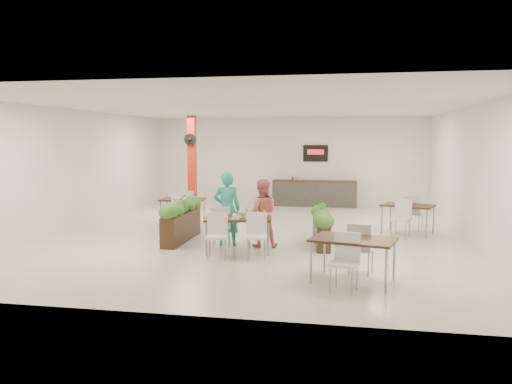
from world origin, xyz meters
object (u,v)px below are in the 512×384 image
at_px(side_table_a, 183,203).
at_px(planter_right, 321,224).
at_px(planter_left, 181,219).
at_px(side_table_b, 408,209).
at_px(diner_man, 227,209).
at_px(diner_woman, 262,213).
at_px(red_column, 192,162).
at_px(main_table, 237,223).
at_px(side_table_c, 353,245).
at_px(service_counter, 314,193).

bearing_deg(side_table_a, planter_right, -31.90).
xyz_separation_m(planter_left, side_table_b, (5.39, 1.88, 0.10)).
height_order(diner_man, diner_woman, diner_man).
relative_size(red_column, main_table, 1.77).
distance_m(side_table_b, side_table_c, 4.89).
height_order(red_column, main_table, red_column).
bearing_deg(service_counter, side_table_a, -125.50).
height_order(red_column, diner_man, red_column).
height_order(diner_woman, side_table_a, diner_woman).
distance_m(red_column, service_counter, 4.56).
bearing_deg(diner_woman, side_table_a, -51.84).
distance_m(side_table_a, side_table_c, 6.74).
bearing_deg(main_table, planter_left, 148.48).
distance_m(diner_woman, side_table_a, 3.58).
height_order(main_table, side_table_c, same).
height_order(red_column, side_table_b, red_column).
relative_size(diner_woman, side_table_c, 0.91).
bearing_deg(diner_man, side_table_a, -62.01).
bearing_deg(side_table_c, service_counter, 111.67).
distance_m(red_column, diner_man, 5.87).
bearing_deg(side_table_a, red_column, 97.14).
height_order(planter_right, side_table_b, planter_right).
bearing_deg(side_table_c, diner_woman, 142.79).
bearing_deg(side_table_c, main_table, 156.78).
bearing_deg(diner_man, side_table_c, 128.46).
bearing_deg(main_table, side_table_c, -37.27).
relative_size(planter_right, side_table_b, 1.12).
relative_size(planter_left, side_table_b, 1.29).
xyz_separation_m(service_counter, side_table_b, (2.70, -4.92, 0.14)).
distance_m(main_table, side_table_c, 3.02).
height_order(main_table, planter_right, planter_right).
bearing_deg(side_table_a, diner_man, -57.38).
bearing_deg(red_column, side_table_c, -55.66).
distance_m(service_counter, planter_right, 6.74).
distance_m(main_table, planter_left, 1.86).
bearing_deg(planter_left, side_table_c, -35.08).
height_order(service_counter, side_table_a, service_counter).
xyz_separation_m(diner_woman, side_table_b, (3.40, 2.20, -0.13)).
bearing_deg(planter_left, diner_man, -14.72).
bearing_deg(planter_right, main_table, -148.37).
bearing_deg(main_table, planter_right, 31.63).
xyz_separation_m(diner_man, side_table_c, (2.79, -2.48, -0.20)).
height_order(main_table, side_table_b, same).
relative_size(service_counter, main_table, 1.66).
bearing_deg(diner_woman, planter_left, -18.81).
height_order(red_column, planter_right, red_column).
height_order(planter_left, side_table_a, planter_left).
distance_m(main_table, planter_right, 2.02).
bearing_deg(side_table_c, diner_man, 152.40).
distance_m(diner_man, side_table_a, 3.04).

